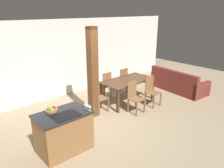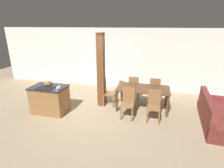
# 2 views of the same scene
# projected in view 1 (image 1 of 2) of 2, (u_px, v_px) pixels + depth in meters

# --- Properties ---
(ground_plane) EXTENTS (16.00, 16.00, 0.00)m
(ground_plane) POSITION_uv_depth(u_px,v_px,m) (101.00, 122.00, 6.12)
(ground_plane) COLOR #9E896B
(wall_back) EXTENTS (11.20, 0.08, 2.70)m
(wall_back) POSITION_uv_depth(u_px,v_px,m) (54.00, 60.00, 7.48)
(wall_back) COLOR silver
(wall_back) RESTS_ON ground_plane
(kitchen_island) EXTENTS (1.15, 0.76, 0.92)m
(kitchen_island) POSITION_uv_depth(u_px,v_px,m) (64.00, 132.00, 4.78)
(kitchen_island) COLOR olive
(kitchen_island) RESTS_ON ground_plane
(fruit_bowl) EXTENTS (0.27, 0.27, 0.11)m
(fruit_bowl) POSITION_uv_depth(u_px,v_px,m) (51.00, 110.00, 4.69)
(fruit_bowl) COLOR #99704C
(fruit_bowl) RESTS_ON kitchen_island
(wine_glass_near) EXTENTS (0.07, 0.07, 0.15)m
(wine_glass_near) POSITION_uv_depth(u_px,v_px,m) (90.00, 106.00, 4.70)
(wine_glass_near) COLOR silver
(wine_glass_near) RESTS_ON kitchen_island
(wine_glass_middle) EXTENTS (0.07, 0.07, 0.15)m
(wine_glass_middle) POSITION_uv_depth(u_px,v_px,m) (88.00, 105.00, 4.75)
(wine_glass_middle) COLOR silver
(wine_glass_middle) RESTS_ON kitchen_island
(wine_glass_far) EXTENTS (0.07, 0.07, 0.15)m
(wine_glass_far) POSITION_uv_depth(u_px,v_px,m) (85.00, 104.00, 4.81)
(wine_glass_far) COLOR silver
(wine_glass_far) RESTS_ON kitchen_island
(dining_table) EXTENTS (1.77, 0.96, 0.78)m
(dining_table) POSITION_uv_depth(u_px,v_px,m) (128.00, 83.00, 7.29)
(dining_table) COLOR #51331E
(dining_table) RESTS_ON ground_plane
(dining_chair_near_left) EXTENTS (0.40, 0.40, 0.97)m
(dining_chair_near_left) POSITION_uv_depth(u_px,v_px,m) (135.00, 97.00, 6.60)
(dining_chair_near_left) COLOR brown
(dining_chair_near_left) RESTS_ON ground_plane
(dining_chair_near_right) EXTENTS (0.40, 0.40, 0.97)m
(dining_chair_near_right) POSITION_uv_depth(u_px,v_px,m) (151.00, 90.00, 7.10)
(dining_chair_near_right) COLOR brown
(dining_chair_near_right) RESTS_ON ground_plane
(dining_chair_far_left) EXTENTS (0.40, 0.40, 0.97)m
(dining_chair_far_left) POSITION_uv_depth(u_px,v_px,m) (105.00, 85.00, 7.60)
(dining_chair_far_left) COLOR brown
(dining_chair_far_left) RESTS_ON ground_plane
(dining_chair_far_right) EXTENTS (0.40, 0.40, 0.97)m
(dining_chair_far_right) POSITION_uv_depth(u_px,v_px,m) (122.00, 80.00, 8.10)
(dining_chair_far_right) COLOR brown
(dining_chair_far_right) RESTS_ON ground_plane
(dining_chair_head_end) EXTENTS (0.40, 0.40, 0.97)m
(dining_chair_head_end) POSITION_uv_depth(u_px,v_px,m) (98.00, 97.00, 6.56)
(dining_chair_head_end) COLOR brown
(dining_chair_head_end) RESTS_ON ground_plane
(couch) EXTENTS (1.08, 2.16, 0.85)m
(couch) POSITION_uv_depth(u_px,v_px,m) (178.00, 84.00, 8.44)
(couch) COLOR maroon
(couch) RESTS_ON ground_plane
(timber_post) EXTENTS (0.24, 0.24, 2.58)m
(timber_post) POSITION_uv_depth(u_px,v_px,m) (93.00, 74.00, 6.12)
(timber_post) COLOR brown
(timber_post) RESTS_ON ground_plane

